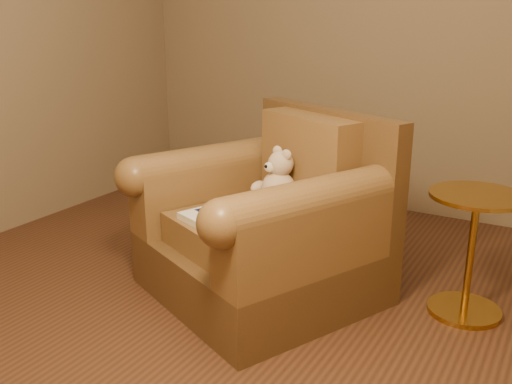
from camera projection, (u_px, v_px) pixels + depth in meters
The scene contains 5 objects.
floor at pixel (234, 309), 2.97m from camera, with size 4.00×4.00×0.00m, color #4E2C1A.
armchair at pixel (268, 226), 3.07m from camera, with size 1.41×1.38×0.97m.
teddy_bear at pixel (276, 184), 3.09m from camera, with size 0.25×0.28×0.33m.
guidebook at pixel (225, 222), 2.83m from camera, with size 0.53×0.42×0.04m.
side_table at pixel (471, 250), 2.83m from camera, with size 0.46×0.46×0.64m.
Camera 1 is at (1.43, -2.23, 1.47)m, focal length 40.00 mm.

